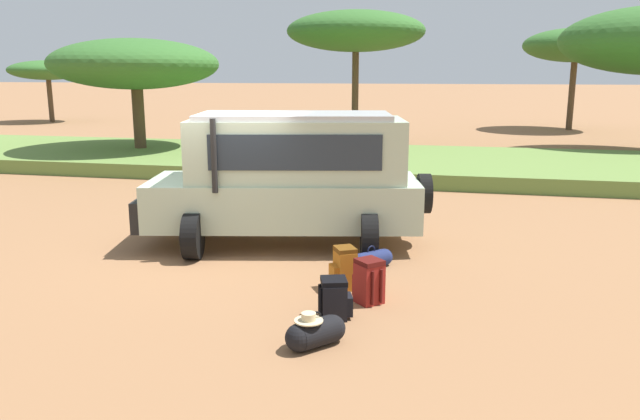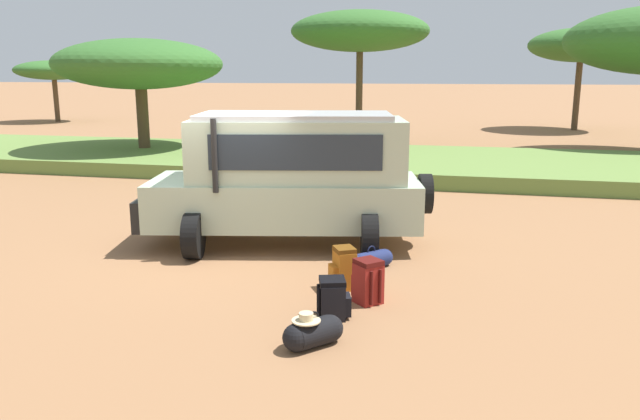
{
  "view_description": "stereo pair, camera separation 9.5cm",
  "coord_description": "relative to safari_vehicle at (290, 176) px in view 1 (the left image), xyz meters",
  "views": [
    {
      "loc": [
        4.01,
        -10.25,
        3.17
      ],
      "look_at": [
        1.88,
        -0.73,
        1.0
      ],
      "focal_mm": 35.0,
      "sensor_mm": 36.0,
      "label": 1
    },
    {
      "loc": [
        4.11,
        -10.23,
        3.17
      ],
      "look_at": [
        1.88,
        -0.73,
        1.0
      ],
      "focal_mm": 35.0,
      "sensor_mm": 36.0,
      "label": 2
    }
  ],
  "objects": [
    {
      "name": "ground_plane",
      "position": [
        -1.0,
        -0.68,
        -1.29
      ],
      "size": [
        320.0,
        320.0,
        0.0
      ],
      "primitive_type": "plane",
      "color": "#936642"
    },
    {
      "name": "grass_bank",
      "position": [
        -1.0,
        9.46,
        -1.07
      ],
      "size": [
        120.0,
        7.0,
        0.44
      ],
      "color": "olive",
      "rests_on": "ground_plane"
    },
    {
      "name": "safari_vehicle",
      "position": [
        0.0,
        0.0,
        0.0
      ],
      "size": [
        5.48,
        3.37,
        2.44
      ],
      "color": "#B2C6A8",
      "rests_on": "ground_plane"
    },
    {
      "name": "backpack_beside_front_wheel",
      "position": [
        1.87,
        -2.71,
        -0.99
      ],
      "size": [
        0.49,
        0.49,
        0.63
      ],
      "color": "maroon",
      "rests_on": "ground_plane"
    },
    {
      "name": "backpack_cluster_center",
      "position": [
        1.52,
        -3.36,
        -1.03
      ],
      "size": [
        0.48,
        0.44,
        0.54
      ],
      "color": "black",
      "rests_on": "ground_plane"
    },
    {
      "name": "backpack_near_rear_wheel",
      "position": [
        1.43,
        -2.21,
        -0.98
      ],
      "size": [
        0.45,
        0.44,
        0.64
      ],
      "color": "#B26619",
      "rests_on": "ground_plane"
    },
    {
      "name": "duffel_bag_low_black_case",
      "position": [
        1.47,
        -4.27,
        -1.12
      ],
      "size": [
        0.65,
        0.68,
        0.44
      ],
      "color": "black",
      "rests_on": "ground_plane"
    },
    {
      "name": "duffel_bag_soft_canvas",
      "position": [
        1.69,
        -1.15,
        -1.15
      ],
      "size": [
        0.67,
        0.69,
        0.39
      ],
      "color": "navy",
      "rests_on": "ground_plane"
    },
    {
      "name": "acacia_tree_far_left",
      "position": [
        -22.63,
        24.7,
        1.95
      ],
      "size": [
        4.91,
        4.57,
        3.87
      ],
      "color": "brown",
      "rests_on": "ground_plane"
    },
    {
      "name": "acacia_tree_left_mid",
      "position": [
        -8.39,
        9.89,
        2.12
      ],
      "size": [
        5.85,
        6.28,
        4.32
      ],
      "color": "brown",
      "rests_on": "ground_plane"
    },
    {
      "name": "acacia_tree_centre_back",
      "position": [
        -1.53,
        16.44,
        3.55
      ],
      "size": [
        5.93,
        5.93,
        5.73
      ],
      "color": "brown",
      "rests_on": "ground_plane"
    },
    {
      "name": "acacia_tree_right_mid",
      "position": [
        8.94,
        26.11,
        3.26
      ],
      "size": [
        5.58,
        5.91,
        5.48
      ],
      "color": "brown",
      "rests_on": "ground_plane"
    }
  ]
}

